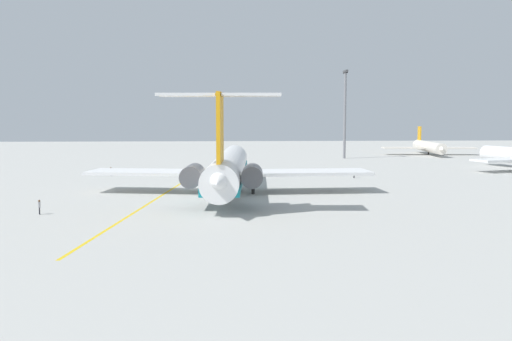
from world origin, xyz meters
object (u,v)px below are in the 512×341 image
Objects in this scene: ground_crew_near_tail at (111,170)px; safety_cone_nose at (333,174)px; ground_crew_portside at (39,205)px; airliner_far_left at (429,147)px; light_mast at (345,110)px; ground_crew_near_nose at (354,172)px; main_jetliner at (228,168)px.

ground_crew_near_tail reaches higher than safety_cone_nose.
ground_crew_portside is at bearing 48.22° from ground_crew_near_tail.
light_mast is at bearing -61.45° from airliner_far_left.
ground_crew_portside reaches higher than safety_cone_nose.
light_mast is (-44.17, 11.83, 12.69)m from safety_cone_nose.
safety_cone_nose is at bearing -14.99° from light_mast.
ground_crew_near_tail is 69.10m from light_mast.
airliner_far_left is 32.11m from light_mast.
airliner_far_left is 16.17× the size of ground_crew_portside.
ground_crew_near_tail is 41.89m from ground_crew_portside.
ground_crew_near_nose is 0.08× the size of light_mast.
main_jetliner is at bearing -21.60° from ground_crew_near_nose.
safety_cone_nose is at bearing -113.54° from ground_crew_near_nose.
ground_crew_near_tail is 0.07× the size of light_mast.
main_jetliner is 1.73× the size of airliner_far_left.
ground_crew_near_nose is at bearing -177.96° from ground_crew_portside.
airliner_far_left reaches higher than ground_crew_near_tail.
safety_cone_nose is at bearing -36.85° from main_jetliner.
ground_crew_portside is (95.33, -81.55, -1.34)m from airliner_far_left.
main_jetliner is at bearing 87.99° from ground_crew_near_tail.
ground_crew_near_tail is (-6.41, -45.09, -0.07)m from ground_crew_near_nose.
airliner_far_left is at bearing 113.00° from light_mast.
airliner_far_left is 125.46m from ground_crew_portside.
airliner_far_left is at bearing 171.04° from ground_crew_near_tail.
light_mast is at bearing -162.34° from ground_crew_near_nose.
ground_crew_near_nose is at bearing 129.79° from ground_crew_near_tail.
light_mast reaches higher than safety_cone_nose.
safety_cone_nose is (56.02, -39.75, -2.14)m from airliner_far_left.
light_mast reaches higher than main_jetliner.
airliner_far_left is at bearing -166.85° from ground_crew_portside.
ground_crew_portside is (15.81, -21.71, -2.70)m from main_jetliner.
ground_crew_portside is at bearing -46.76° from safety_cone_nose.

